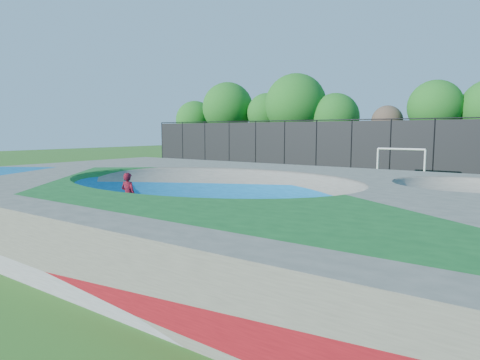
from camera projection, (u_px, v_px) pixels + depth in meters
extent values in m
plane|color=#29601A|center=(209.00, 221.00, 14.96)|extent=(120.00, 120.00, 0.00)
cube|color=gray|center=(209.00, 199.00, 14.87)|extent=(22.00, 14.00, 1.50)
imported|color=red|center=(128.00, 195.00, 15.39)|extent=(0.65, 0.48, 1.64)
cube|color=black|center=(129.00, 217.00, 15.48)|extent=(0.78, 0.23, 0.05)
cylinder|color=white|center=(378.00, 163.00, 28.43)|extent=(0.12, 0.12, 1.97)
cylinder|color=white|center=(425.00, 165.00, 26.72)|extent=(0.12, 0.12, 1.97)
cylinder|color=white|center=(401.00, 149.00, 27.46)|extent=(2.95, 0.12, 0.12)
cylinder|color=black|center=(162.00, 142.00, 45.59)|extent=(0.09, 0.09, 4.00)
cylinder|color=black|center=(183.00, 142.00, 43.85)|extent=(0.09, 0.09, 4.00)
cylinder|color=black|center=(205.00, 142.00, 42.11)|extent=(0.09, 0.09, 4.00)
cylinder|color=black|center=(229.00, 143.00, 40.37)|extent=(0.09, 0.09, 4.00)
cylinder|color=black|center=(256.00, 143.00, 38.63)|extent=(0.09, 0.09, 4.00)
cylinder|color=black|center=(285.00, 144.00, 36.89)|extent=(0.09, 0.09, 4.00)
cylinder|color=black|center=(316.00, 145.00, 35.15)|extent=(0.09, 0.09, 4.00)
cylinder|color=black|center=(351.00, 145.00, 33.41)|extent=(0.09, 0.09, 4.00)
cylinder|color=black|center=(390.00, 146.00, 31.67)|extent=(0.09, 0.09, 4.00)
cylinder|color=black|center=(434.00, 147.00, 29.93)|extent=(0.09, 0.09, 4.00)
cube|color=black|center=(390.00, 146.00, 31.67)|extent=(48.00, 0.03, 3.80)
cylinder|color=black|center=(391.00, 119.00, 31.44)|extent=(48.00, 0.08, 0.08)
cylinder|color=#493424|center=(195.00, 146.00, 50.43)|extent=(0.44, 0.44, 2.74)
sphere|color=#1A661C|center=(195.00, 120.00, 50.08)|extent=(4.44, 4.44, 4.44)
cylinder|color=#493424|center=(228.00, 143.00, 47.42)|extent=(0.44, 0.44, 3.59)
sphere|color=#1A661C|center=(228.00, 108.00, 46.98)|extent=(5.54, 5.54, 5.54)
cylinder|color=#493424|center=(267.00, 144.00, 45.17)|extent=(0.44, 0.44, 3.46)
sphere|color=#1A661C|center=(267.00, 113.00, 44.79)|extent=(4.13, 4.13, 4.13)
cylinder|color=#493424|center=(295.00, 146.00, 41.21)|extent=(0.44, 0.44, 3.44)
sphere|color=#1A661C|center=(296.00, 105.00, 40.76)|extent=(5.85, 5.85, 5.85)
cylinder|color=#493424|center=(334.00, 150.00, 39.71)|extent=(0.44, 0.44, 2.72)
sphere|color=#1A661C|center=(335.00, 117.00, 39.36)|extent=(4.42, 4.42, 4.42)
cylinder|color=#493424|center=(386.00, 151.00, 36.55)|extent=(0.44, 0.44, 2.88)
sphere|color=brown|center=(387.00, 121.00, 36.26)|extent=(2.60, 2.60, 2.60)
cylinder|color=#493424|center=(433.00, 149.00, 33.81)|extent=(0.44, 0.44, 3.42)
sphere|color=#1A661C|center=(435.00, 107.00, 33.44)|extent=(4.20, 4.20, 4.20)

